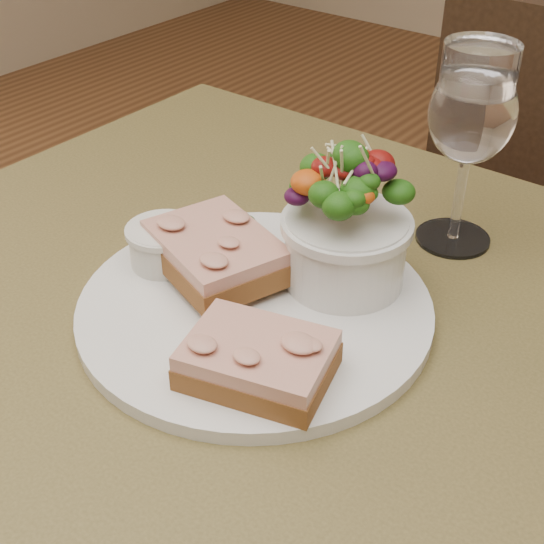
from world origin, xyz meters
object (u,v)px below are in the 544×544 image
Objects in this scene: sandwich_back at (216,252)px; salad_bowl at (347,221)px; wine_glass at (472,119)px; sandwich_front at (258,360)px; cafe_table at (240,432)px; ramekin at (164,243)px; dinner_plate at (255,307)px.

salad_bowl reaches higher than sandwich_back.
salad_bowl is 0.73× the size of wine_glass.
cafe_table is at bearing 131.48° from sandwich_front.
salad_bowl is at bearing -105.25° from wine_glass.
ramekin is 0.29m from wine_glass.
wine_glass is at bearing 74.92° from cafe_table.
ramekin is at bearing -146.91° from sandwich_back.
wine_glass reaches higher than cafe_table.
wine_glass is (0.18, 0.21, 0.09)m from ramekin.
cafe_table is 0.16m from sandwich_back.
dinner_plate is 0.10m from salad_bowl.
salad_bowl is at bearing 27.76° from ramekin.
cafe_table is 0.14m from sandwich_front.
wine_glass reaches higher than sandwich_back.
sandwich_front is 0.29m from wine_glass.
wine_glass reaches higher than sandwich_front.
dinner_plate is (-0.01, 0.04, 0.11)m from cafe_table.
wine_glass is at bearing 49.72° from ramekin.
cafe_table is 6.30× the size of salad_bowl.
sandwich_back reaches higher than dinner_plate.
ramekin is (-0.16, 0.06, 0.00)m from sandwich_front.
salad_bowl is at bearing 81.69° from sandwich_front.
wine_glass is at bearing 74.75° from salad_bowl.
sandwich_back reaches higher than ramekin.
wine_glass is at bearing 76.08° from sandwich_back.
sandwich_back is at bearing 128.95° from sandwich_front.
cafe_table is at bearing -18.29° from sandwich_back.
cafe_table is at bearing -105.08° from wine_glass.
ramekin is 0.34× the size of wine_glass.
ramekin reaches higher than sandwich_front.
salad_bowl reaches higher than dinner_plate.
ramekin is at bearing 162.63° from cafe_table.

